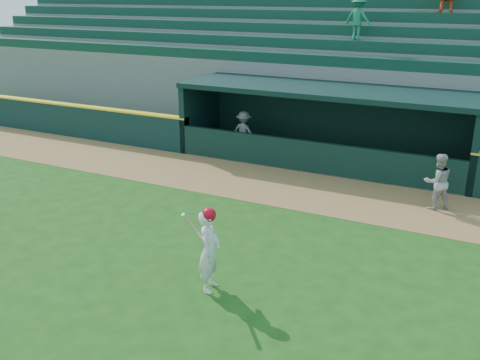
# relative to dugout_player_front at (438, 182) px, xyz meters

# --- Properties ---
(ground) EXTENTS (120.00, 120.00, 0.00)m
(ground) POSITION_rel_dugout_player_front_xyz_m (-3.88, -5.15, -0.74)
(ground) COLOR #194611
(ground) RESTS_ON ground
(warning_track) EXTENTS (40.00, 3.00, 0.01)m
(warning_track) POSITION_rel_dugout_player_front_xyz_m (-3.88, -0.25, -0.74)
(warning_track) COLOR olive
(warning_track) RESTS_ON ground
(field_wall_left) EXTENTS (15.50, 0.30, 1.20)m
(field_wall_left) POSITION_rel_dugout_player_front_xyz_m (-16.13, 1.40, -0.14)
(field_wall_left) COLOR black
(field_wall_left) RESTS_ON ground
(wall_stripe_left) EXTENTS (15.50, 0.32, 0.06)m
(wall_stripe_left) POSITION_rel_dugout_player_front_xyz_m (-16.13, 1.40, 0.49)
(wall_stripe_left) COLOR yellow
(wall_stripe_left) RESTS_ON field_wall_left
(dugout_player_front) EXTENTS (0.91, 0.86, 1.48)m
(dugout_player_front) POSITION_rel_dugout_player_front_xyz_m (0.00, 0.00, 0.00)
(dugout_player_front) COLOR #A0A09B
(dugout_player_front) RESTS_ON ground
(dugout_player_inside) EXTENTS (0.97, 0.60, 1.44)m
(dugout_player_inside) POSITION_rel_dugout_player_front_xyz_m (-6.71, 2.44, -0.02)
(dugout_player_inside) COLOR #959691
(dugout_player_inside) RESTS_ON ground
(dugout) EXTENTS (9.40, 2.80, 2.46)m
(dugout) POSITION_rel_dugout_player_front_xyz_m (-3.88, 2.85, 0.62)
(dugout) COLOR slate
(dugout) RESTS_ON ground
(stands) EXTENTS (34.50, 6.25, 7.61)m
(stands) POSITION_rel_dugout_player_front_xyz_m (-3.88, 7.43, 1.66)
(stands) COLOR slate
(stands) RESTS_ON ground
(batter_at_plate) EXTENTS (0.55, 0.79, 1.67)m
(batter_at_plate) POSITION_rel_dugout_player_front_xyz_m (-3.27, -6.05, 0.10)
(batter_at_plate) COLOR silver
(batter_at_plate) RESTS_ON ground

